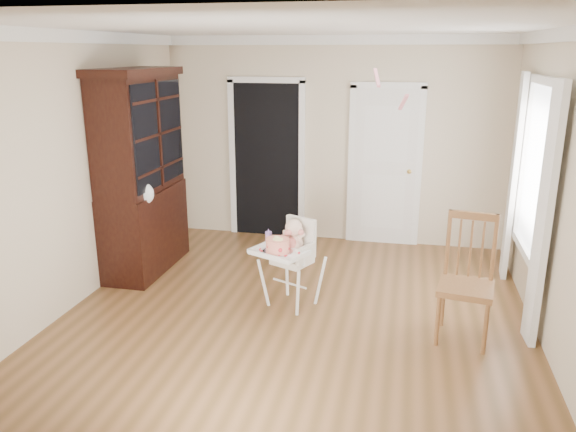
% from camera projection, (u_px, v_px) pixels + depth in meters
% --- Properties ---
extents(floor, '(5.00, 5.00, 0.00)m').
position_uv_depth(floor, '(294.00, 318.00, 5.48)').
color(floor, brown).
rests_on(floor, ground).
extents(ceiling, '(5.00, 5.00, 0.00)m').
position_uv_depth(ceiling, '(295.00, 27.00, 4.72)').
color(ceiling, white).
rests_on(ceiling, wall_back).
extents(wall_back, '(4.50, 0.00, 4.50)m').
position_uv_depth(wall_back, '(333.00, 142.00, 7.44)').
color(wall_back, beige).
rests_on(wall_back, floor).
extents(wall_left, '(0.00, 5.00, 5.00)m').
position_uv_depth(wall_left, '(73.00, 172.00, 5.56)').
color(wall_left, beige).
rests_on(wall_left, floor).
extents(wall_right, '(0.00, 5.00, 5.00)m').
position_uv_depth(wall_right, '(560.00, 196.00, 4.64)').
color(wall_right, beige).
rests_on(wall_right, floor).
extents(crown_molding, '(4.50, 5.00, 0.12)m').
position_uv_depth(crown_molding, '(295.00, 34.00, 4.74)').
color(crown_molding, white).
rests_on(crown_molding, ceiling).
extents(doorway, '(1.06, 0.05, 2.22)m').
position_uv_depth(doorway, '(267.00, 157.00, 7.68)').
color(doorway, black).
rests_on(doorway, wall_back).
extents(closet_door, '(0.96, 0.09, 2.13)m').
position_uv_depth(closet_door, '(385.00, 168.00, 7.37)').
color(closet_door, white).
rests_on(closet_door, wall_back).
extents(window_right, '(0.13, 1.84, 2.30)m').
position_uv_depth(window_right, '(532.00, 182.00, 5.42)').
color(window_right, white).
rests_on(window_right, wall_right).
extents(high_chair, '(0.74, 0.80, 0.92)m').
position_uv_depth(high_chair, '(292.00, 253.00, 5.61)').
color(high_chair, white).
rests_on(high_chair, floor).
extents(baby, '(0.25, 0.26, 0.41)m').
position_uv_depth(baby, '(293.00, 239.00, 5.59)').
color(baby, beige).
rests_on(baby, high_chair).
extents(cake, '(0.30, 0.30, 0.14)m').
position_uv_depth(cake, '(278.00, 245.00, 5.40)').
color(cake, silver).
rests_on(cake, high_chair).
extents(sippy_cup, '(0.07, 0.07, 0.16)m').
position_uv_depth(sippy_cup, '(269.00, 238.00, 5.63)').
color(sippy_cup, pink).
rests_on(sippy_cup, high_chair).
extents(china_cabinet, '(0.61, 1.38, 2.33)m').
position_uv_depth(china_cabinet, '(141.00, 173.00, 6.42)').
color(china_cabinet, black).
rests_on(china_cabinet, floor).
extents(dining_chair, '(0.53, 0.53, 1.14)m').
position_uv_depth(dining_chair, '(466.00, 283.00, 4.97)').
color(dining_chair, brown).
rests_on(dining_chair, floor).
extents(streamer, '(0.10, 0.49, 0.15)m').
position_uv_depth(streamer, '(377.00, 77.00, 5.07)').
color(streamer, pink).
rests_on(streamer, ceiling).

